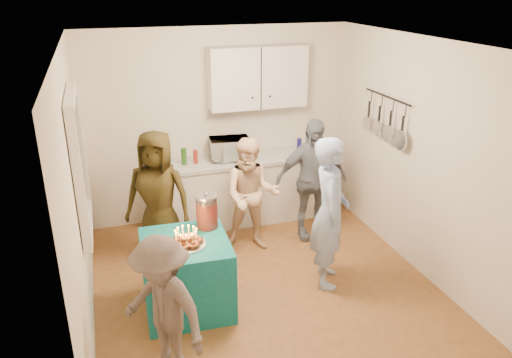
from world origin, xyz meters
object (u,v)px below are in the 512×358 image
object	(u,v)px
woman_back_left	(158,196)
child_near_left	(163,309)
woman_back_right	(311,180)
punch_jar	(207,212)
party_table	(187,275)
microwave	(230,149)
woman_back_center	(251,195)
man_birthday	(330,213)
counter	(240,191)

from	to	relation	value
woman_back_left	child_near_left	bearing A→B (deg)	-71.64
woman_back_right	child_near_left	xyz separation A→B (m)	(-2.14, -1.90, -0.14)
punch_jar	party_table	bearing A→B (deg)	-139.94
microwave	child_near_left	distance (m)	2.96
punch_jar	woman_back_center	world-z (taller)	woman_back_center
man_birthday	woman_back_left	world-z (taller)	man_birthday
party_table	man_birthday	size ratio (longest dim) A/B	0.51
punch_jar	woman_back_right	bearing A→B (deg)	27.91
woman_back_center	man_birthday	bearing A→B (deg)	-40.62
counter	party_table	xyz separation A→B (m)	(-1.07, -1.77, -0.05)
man_birthday	woman_back_right	world-z (taller)	man_birthday
microwave	party_table	world-z (taller)	microwave
counter	man_birthday	bearing A→B (deg)	-74.58
child_near_left	man_birthday	bearing A→B (deg)	76.93
party_table	woman_back_right	distance (m)	2.12
woman_back_left	child_near_left	world-z (taller)	woman_back_left
counter	punch_jar	bearing A→B (deg)	-117.13
woman_back_left	punch_jar	bearing A→B (deg)	-40.77
party_table	woman_back_center	xyz separation A→B (m)	(0.98, 0.96, 0.33)
man_birthday	woman_back_right	xyz separation A→B (m)	(0.24, 1.03, -0.05)
party_table	child_near_left	xyz separation A→B (m)	(-0.34, -0.86, 0.27)
microwave	woman_back_left	distance (m)	1.27
punch_jar	counter	bearing A→B (deg)	62.87
counter	party_table	world-z (taller)	counter
counter	child_near_left	bearing A→B (deg)	-118.08
microwave	punch_jar	world-z (taller)	microwave
party_table	woman_back_right	size ratio (longest dim) A/B	0.54
woman_back_center	microwave	bearing A→B (deg)	111.68
punch_jar	child_near_left	world-z (taller)	child_near_left
child_near_left	party_table	bearing A→B (deg)	120.81
punch_jar	woman_back_left	distance (m)	0.96
party_table	punch_jar	size ratio (longest dim) A/B	2.50
party_table	woman_back_center	world-z (taller)	woman_back_center
counter	microwave	size ratio (longest dim) A/B	4.24
man_birthday	punch_jar	bearing A→B (deg)	99.42
microwave	woman_back_left	xyz separation A→B (m)	(-1.05, -0.67, -0.26)
party_table	microwave	bearing A→B (deg)	62.26
party_table	woman_back_left	bearing A→B (deg)	95.90
counter	woman_back_left	size ratio (longest dim) A/B	1.39
woman_back_center	woman_back_right	size ratio (longest dim) A/B	0.90
woman_back_left	woman_back_right	distance (m)	1.91
microwave	party_table	distance (m)	2.11
woman_back_left	child_near_left	xyz separation A→B (m)	(-0.23, -1.97, -0.14)
woman_back_center	woman_back_right	distance (m)	0.83
child_near_left	punch_jar	bearing A→B (deg)	112.87
microwave	woman_back_center	xyz separation A→B (m)	(0.05, -0.81, -0.34)
woman_back_left	woman_back_center	bearing A→B (deg)	17.56
woman_back_right	man_birthday	bearing A→B (deg)	-98.73
woman_back_right	child_near_left	distance (m)	2.87
microwave	child_near_left	world-z (taller)	child_near_left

